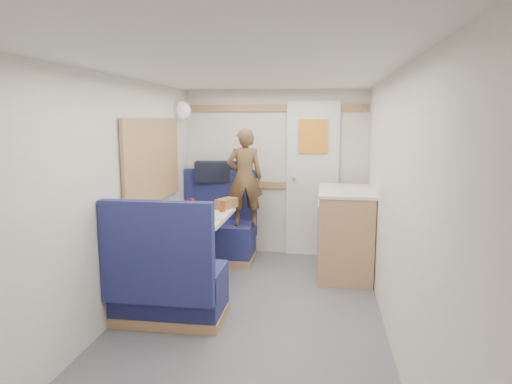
% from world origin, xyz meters
% --- Properties ---
extents(floor, '(4.50, 4.50, 0.00)m').
position_xyz_m(floor, '(0.00, 0.00, 0.00)').
color(floor, '#515156').
rests_on(floor, ground).
extents(ceiling, '(4.50, 4.50, 0.00)m').
position_xyz_m(ceiling, '(0.00, 0.00, 2.00)').
color(ceiling, silver).
rests_on(ceiling, wall_back).
extents(wall_back, '(2.20, 0.02, 2.00)m').
position_xyz_m(wall_back, '(0.00, 2.25, 1.00)').
color(wall_back, silver).
rests_on(wall_back, floor).
extents(wall_left, '(0.02, 4.50, 2.00)m').
position_xyz_m(wall_left, '(-1.10, 0.00, 1.00)').
color(wall_left, silver).
rests_on(wall_left, floor).
extents(wall_right, '(0.02, 4.50, 2.00)m').
position_xyz_m(wall_right, '(1.10, 0.00, 1.00)').
color(wall_right, silver).
rests_on(wall_right, floor).
extents(oak_trim_low, '(2.15, 0.02, 0.08)m').
position_xyz_m(oak_trim_low, '(0.00, 2.23, 0.85)').
color(oak_trim_low, olive).
rests_on(oak_trim_low, wall_back).
extents(oak_trim_high, '(2.15, 0.02, 0.08)m').
position_xyz_m(oak_trim_high, '(0.00, 2.23, 1.78)').
color(oak_trim_high, olive).
rests_on(oak_trim_high, wall_back).
extents(side_window, '(0.04, 1.30, 0.72)m').
position_xyz_m(side_window, '(-1.08, 1.00, 1.25)').
color(side_window, '#9DA48B').
rests_on(side_window, wall_left).
extents(rear_door, '(0.62, 0.12, 1.86)m').
position_xyz_m(rear_door, '(0.45, 2.22, 0.97)').
color(rear_door, white).
rests_on(rear_door, wall_back).
extents(dinette_table, '(0.62, 0.92, 0.72)m').
position_xyz_m(dinette_table, '(-0.65, 1.00, 0.57)').
color(dinette_table, white).
rests_on(dinette_table, floor).
extents(bench_far, '(0.90, 0.59, 1.05)m').
position_xyz_m(bench_far, '(-0.65, 1.86, 0.30)').
color(bench_far, '#181C4D').
rests_on(bench_far, floor).
extents(bench_near, '(0.90, 0.59, 1.05)m').
position_xyz_m(bench_near, '(-0.65, 0.14, 0.30)').
color(bench_near, '#181C4D').
rests_on(bench_near, floor).
extents(ledge, '(0.90, 0.14, 0.04)m').
position_xyz_m(ledge, '(-0.65, 2.12, 0.88)').
color(ledge, olive).
rests_on(ledge, bench_far).
extents(dome_light, '(0.20, 0.20, 0.20)m').
position_xyz_m(dome_light, '(-1.04, 1.85, 1.75)').
color(dome_light, white).
rests_on(dome_light, wall_left).
extents(galley_counter, '(0.57, 0.92, 0.92)m').
position_xyz_m(galley_counter, '(0.82, 1.55, 0.47)').
color(galley_counter, olive).
rests_on(galley_counter, floor).
extents(person, '(0.45, 0.35, 1.10)m').
position_xyz_m(person, '(-0.29, 1.75, 1.00)').
color(person, brown).
rests_on(person, bench_far).
extents(duffel_bag, '(0.54, 0.33, 0.24)m').
position_xyz_m(duffel_bag, '(-0.71, 2.12, 1.02)').
color(duffel_bag, black).
rests_on(duffel_bag, ledge).
extents(tray, '(0.35, 0.40, 0.02)m').
position_xyz_m(tray, '(-0.50, 0.87, 0.73)').
color(tray, silver).
rests_on(tray, dinette_table).
extents(orange_fruit, '(0.08, 0.08, 0.08)m').
position_xyz_m(orange_fruit, '(-0.57, 0.82, 0.78)').
color(orange_fruit, orange).
rests_on(orange_fruit, tray).
extents(cheese_block, '(0.12, 0.10, 0.04)m').
position_xyz_m(cheese_block, '(-0.68, 0.82, 0.76)').
color(cheese_block, '#F1E78B').
rests_on(cheese_block, tray).
extents(wine_glass, '(0.08, 0.08, 0.17)m').
position_xyz_m(wine_glass, '(-0.69, 1.00, 0.84)').
color(wine_glass, white).
rests_on(wine_glass, dinette_table).
extents(tumbler_left, '(0.07, 0.07, 0.12)m').
position_xyz_m(tumbler_left, '(-0.83, 0.79, 0.78)').
color(tumbler_left, white).
rests_on(tumbler_left, dinette_table).
extents(tumbler_mid, '(0.06, 0.06, 0.11)m').
position_xyz_m(tumbler_mid, '(-0.77, 1.24, 0.77)').
color(tumbler_mid, white).
rests_on(tumbler_mid, dinette_table).
extents(tumbler_right, '(0.06, 0.06, 0.10)m').
position_xyz_m(tumbler_right, '(-0.68, 1.02, 0.77)').
color(tumbler_right, white).
rests_on(tumbler_right, dinette_table).
extents(beer_glass, '(0.06, 0.06, 0.09)m').
position_xyz_m(beer_glass, '(-0.43, 1.18, 0.77)').
color(beer_glass, brown).
rests_on(beer_glass, dinette_table).
extents(pepper_grinder, '(0.04, 0.04, 0.10)m').
position_xyz_m(pepper_grinder, '(-0.65, 1.06, 0.77)').
color(pepper_grinder, black).
rests_on(pepper_grinder, dinette_table).
extents(salt_grinder, '(0.04, 0.04, 0.09)m').
position_xyz_m(salt_grinder, '(-0.69, 1.05, 0.77)').
color(salt_grinder, white).
rests_on(salt_grinder, dinette_table).
extents(bread_loaf, '(0.22, 0.28, 0.10)m').
position_xyz_m(bread_loaf, '(-0.43, 1.38, 0.77)').
color(bread_loaf, olive).
rests_on(bread_loaf, dinette_table).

